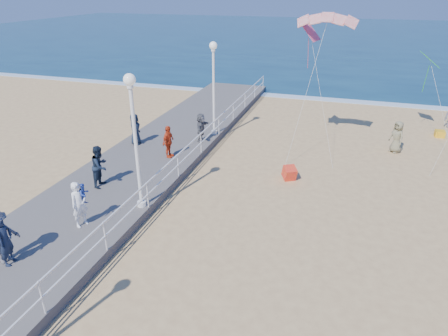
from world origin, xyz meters
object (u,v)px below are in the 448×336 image
(lamp_post_mid, at_px, (134,129))
(spectator_3, at_px, (168,142))
(spectator_7, at_px, (100,166))
(spectator_4, at_px, (135,129))
(spectator_0, at_px, (5,241))
(box_kite, at_px, (289,174))
(spectator_5, at_px, (201,127))
(toddler_held, at_px, (84,194))
(beach_walker_c, at_px, (397,137))
(spectator_2, at_px, (0,237))
(woman_holding_toddler, at_px, (79,204))
(beach_chair_right, at_px, (440,134))
(lamp_post_far, at_px, (214,79))

(lamp_post_mid, bearing_deg, spectator_3, 102.30)
(lamp_post_mid, relative_size, spectator_7, 2.86)
(spectator_4, bearing_deg, spectator_0, 174.84)
(box_kite, bearing_deg, spectator_5, 123.57)
(lamp_post_mid, distance_m, spectator_7, 3.63)
(toddler_held, distance_m, box_kite, 9.43)
(toddler_held, relative_size, spectator_7, 0.44)
(beach_walker_c, relative_size, box_kite, 2.98)
(spectator_2, height_order, spectator_4, spectator_2)
(lamp_post_mid, height_order, spectator_7, lamp_post_mid)
(woman_holding_toddler, height_order, spectator_4, woman_holding_toddler)
(toddler_held, xyz_separation_m, spectator_0, (-0.99, -2.75, -0.41))
(spectator_4, relative_size, beach_walker_c, 0.97)
(spectator_3, distance_m, spectator_7, 4.11)
(beach_walker_c, distance_m, beach_chair_right, 4.52)
(spectator_3, distance_m, spectator_4, 2.78)
(spectator_0, height_order, spectator_3, spectator_0)
(spectator_3, height_order, box_kite, spectator_3)
(woman_holding_toddler, distance_m, spectator_7, 3.26)
(woman_holding_toddler, distance_m, spectator_0, 2.73)
(lamp_post_mid, bearing_deg, spectator_4, 120.68)
(lamp_post_far, xyz_separation_m, spectator_2, (-2.48, -13.50, -2.33))
(lamp_post_mid, distance_m, beach_chair_right, 19.24)
(spectator_5, bearing_deg, lamp_post_mid, -179.84)
(lamp_post_far, distance_m, toddler_held, 11.05)
(spectator_5, bearing_deg, spectator_3, 161.91)
(spectator_0, relative_size, spectator_4, 0.98)
(spectator_0, distance_m, spectator_3, 9.55)
(spectator_7, relative_size, beach_walker_c, 1.04)
(spectator_5, xyz_separation_m, box_kite, (5.49, -2.67, -0.91))
(toddler_held, bearing_deg, spectator_5, 11.40)
(lamp_post_far, xyz_separation_m, beach_chair_right, (13.04, 4.72, -3.46))
(spectator_0, bearing_deg, beach_walker_c, -53.58)
(spectator_5, height_order, beach_chair_right, spectator_5)
(spectator_2, bearing_deg, lamp_post_far, 3.38)
(spectator_5, bearing_deg, spectator_4, 112.93)
(lamp_post_mid, xyz_separation_m, woman_holding_toddler, (-1.41, -1.94, -2.38))
(spectator_4, bearing_deg, toddler_held, -175.83)
(lamp_post_mid, bearing_deg, toddler_held, -125.06)
(spectator_0, relative_size, spectator_7, 0.91)
(spectator_0, xyz_separation_m, box_kite, (7.43, 9.51, -0.95))
(spectator_7, bearing_deg, spectator_2, 176.27)
(spectator_5, xyz_separation_m, beach_chair_right, (13.34, 6.09, -1.01))
(lamp_post_far, height_order, woman_holding_toddler, lamp_post_far)
(lamp_post_mid, height_order, woman_holding_toddler, lamp_post_mid)
(spectator_4, xyz_separation_m, spectator_7, (1.07, -4.98, 0.06))
(beach_chair_right, bearing_deg, woman_holding_toddler, -132.68)
(beach_walker_c, bearing_deg, lamp_post_far, -124.14)
(spectator_3, bearing_deg, beach_chair_right, -53.07)
(toddler_held, relative_size, spectator_0, 0.48)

